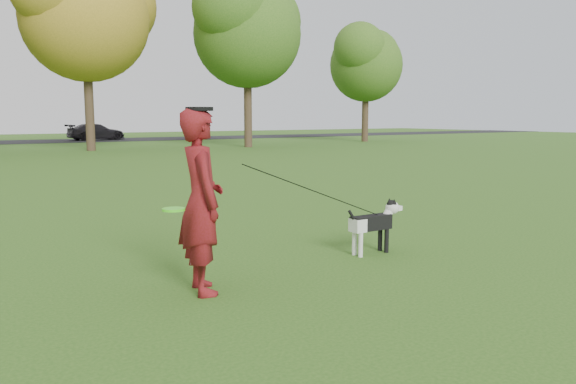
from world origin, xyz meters
TOP-DOWN VIEW (x-y plane):
  - ground at (0.00, 0.00)m, footprint 120.00×120.00m
  - man at (-1.16, 0.15)m, footprint 0.59×0.79m
  - dog at (1.55, 0.45)m, footprint 0.98×0.20m
  - car_right at (7.66, 40.00)m, footprint 4.61×2.42m
  - man_held_items at (0.48, 0.27)m, footprint 3.33×0.56m

SIDE VIEW (x-z plane):
  - ground at x=0.00m, z-range 0.00..0.00m
  - dog at x=1.55m, z-range 0.08..0.82m
  - car_right at x=7.66m, z-range 0.02..1.29m
  - man_held_items at x=0.48m, z-range 0.19..1.68m
  - man at x=-1.16m, z-range 0.00..1.97m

